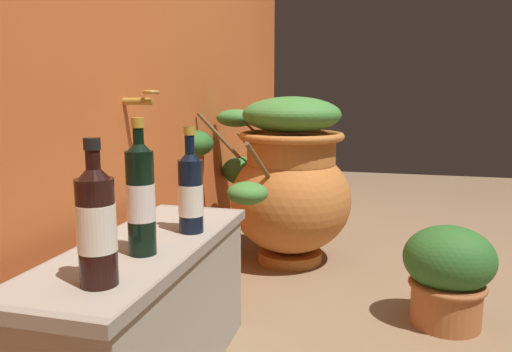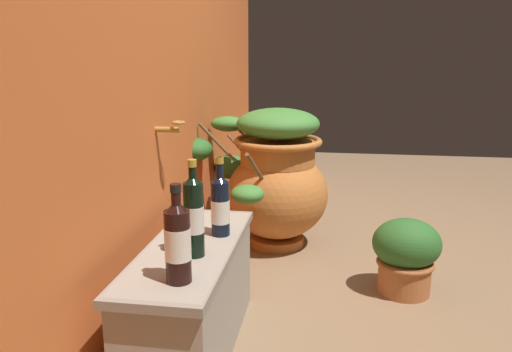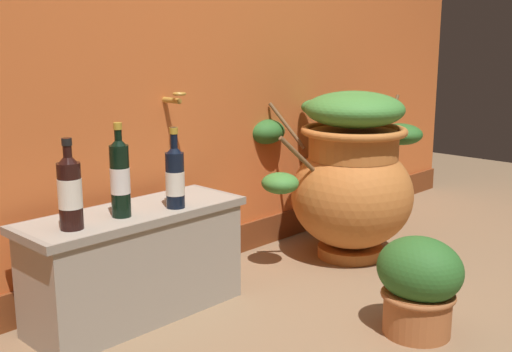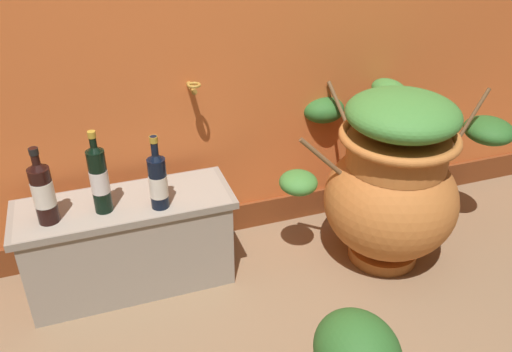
{
  "view_description": "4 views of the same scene",
  "coord_description": "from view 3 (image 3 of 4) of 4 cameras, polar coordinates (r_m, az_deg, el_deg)",
  "views": [
    {
      "loc": [
        -1.59,
        0.27,
        0.8
      ],
      "look_at": [
        0.12,
        0.71,
        0.5
      ],
      "focal_mm": 33.53,
      "sensor_mm": 36.0,
      "label": 1
    },
    {
      "loc": [
        -2.08,
        0.38,
        1.08
      ],
      "look_at": [
        0.12,
        0.72,
        0.53
      ],
      "focal_mm": 34.68,
      "sensor_mm": 36.0,
      "label": 2
    },
    {
      "loc": [
        -1.79,
        -1.01,
        1.03
      ],
      "look_at": [
        0.09,
        0.78,
        0.47
      ],
      "focal_mm": 44.38,
      "sensor_mm": 36.0,
      "label": 3
    },
    {
      "loc": [
        -0.57,
        -0.97,
        1.54
      ],
      "look_at": [
        0.07,
        0.84,
        0.44
      ],
      "focal_mm": 37.1,
      "sensor_mm": 36.0,
      "label": 4
    }
  ],
  "objects": [
    {
      "name": "ground_plane",
      "position": [
        2.3,
        13.19,
        -14.7
      ],
      "size": [
        7.0,
        7.0,
        0.0
      ],
      "primitive_type": "plane",
      "color": "#896B4C"
    },
    {
      "name": "terracotta_urn",
      "position": [
        3.03,
        8.52,
        0.19
      ],
      "size": [
        1.09,
        0.8,
        0.8
      ],
      "color": "#C17033",
      "rests_on": "ground_plane"
    },
    {
      "name": "stone_ledge",
      "position": [
        2.43,
        -10.8,
        -7.44
      ],
      "size": [
        0.86,
        0.31,
        0.41
      ],
      "color": "#9E9384",
      "rests_on": "ground_plane"
    },
    {
      "name": "wine_bottle_left",
      "position": [
        2.26,
        -12.16,
        0.04
      ],
      "size": [
        0.07,
        0.07,
        0.33
      ],
      "color": "black",
      "rests_on": "stone_ledge"
    },
    {
      "name": "wine_bottle_middle",
      "position": [
        2.16,
        -16.44,
        -1.16
      ],
      "size": [
        0.08,
        0.08,
        0.3
      ],
      "color": "black",
      "rests_on": "stone_ledge"
    },
    {
      "name": "wine_bottle_right",
      "position": [
        2.35,
        -7.32,
        0.04
      ],
      "size": [
        0.07,
        0.07,
        0.3
      ],
      "color": "black",
      "rests_on": "stone_ledge"
    },
    {
      "name": "potted_shrub",
      "position": [
        2.33,
        14.47,
        -9.4
      ],
      "size": [
        0.27,
        0.31,
        0.36
      ],
      "color": "#B26638",
      "rests_on": "ground_plane"
    }
  ]
}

